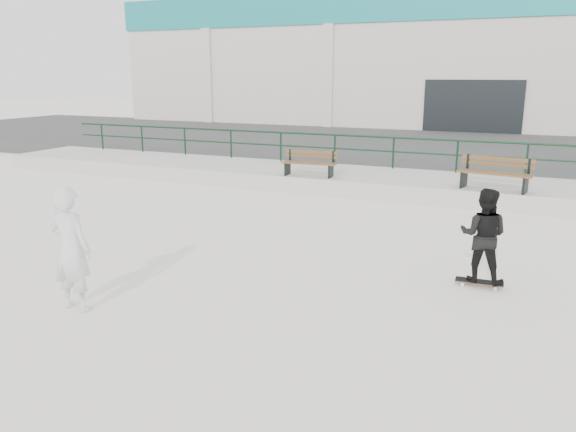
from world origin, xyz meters
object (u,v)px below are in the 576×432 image
at_px(skateboard, 479,282).
at_px(seated_skater, 71,250).
at_px(standing_skater, 483,235).
at_px(bench_right, 495,174).
at_px(bench_left, 310,163).

xyz_separation_m(skateboard, seated_skater, (-5.54, -3.48, 0.88)).
distance_m(standing_skater, seated_skater, 6.54).
height_order(bench_right, skateboard, bench_right).
xyz_separation_m(bench_left, skateboard, (5.52, -6.12, -0.80)).
relative_size(bench_right, seated_skater, 1.02).
bearing_deg(seated_skater, bench_left, -88.15).
bearing_deg(bench_right, seated_skater, -109.68).
relative_size(bench_left, bench_right, 0.86).
height_order(bench_right, standing_skater, standing_skater).
bearing_deg(standing_skater, seated_skater, 35.98).
bearing_deg(bench_left, skateboard, -52.12).
bearing_deg(bench_right, bench_left, -170.82).
height_order(standing_skater, seated_skater, seated_skater).
xyz_separation_m(bench_left, seated_skater, (-0.01, -9.60, 0.08)).
height_order(skateboard, standing_skater, standing_skater).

